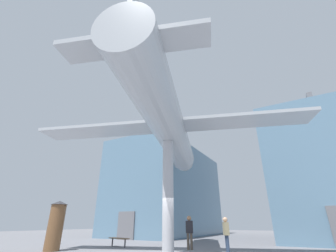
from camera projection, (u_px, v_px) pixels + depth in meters
name	position (u px, v px, depth m)	size (l,w,h in m)	color
glass_pavilion_left	(169.00, 192.00, 27.74)	(8.04, 15.89, 10.32)	#60849E
glass_pavilion_right	(322.00, 181.00, 20.59)	(8.04, 15.89, 10.32)	#60849E
support_pylon_central	(168.00, 193.00, 11.53)	(0.58, 0.58, 5.54)	#B7B7BC
suspended_airplane	(169.00, 128.00, 13.27)	(15.28, 15.87, 3.21)	#B2B7BC
visitor_person	(226.00, 232.00, 11.25)	(0.39, 0.46, 1.63)	#2D3D56
visitor_second	(189.00, 230.00, 12.52)	(0.46, 0.37, 1.72)	#4C4238
plaza_bench	(119.00, 239.00, 13.81)	(1.72, 0.82, 0.50)	brown
info_kiosk	(56.00, 224.00, 12.12)	(0.91, 0.91, 2.48)	brown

